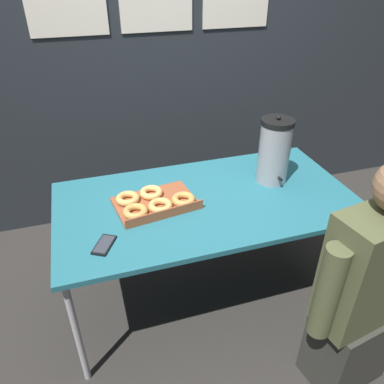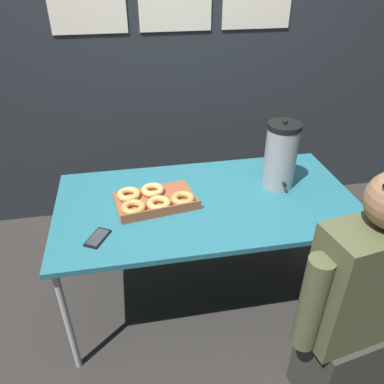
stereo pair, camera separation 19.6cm
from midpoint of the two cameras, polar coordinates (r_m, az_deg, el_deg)
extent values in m
plane|color=#2D2B28|center=(2.47, 4.28, -14.97)|extent=(12.00, 12.00, 0.00)
cube|color=#23282D|center=(2.77, -0.45, 23.13)|extent=(6.00, 0.10, 2.73)
cube|color=#236675|center=(2.02, 5.07, -1.63)|extent=(1.60, 0.84, 0.03)
cylinder|color=#ADADB2|center=(1.94, -15.55, -18.76)|extent=(0.03, 0.03, 0.67)
cylinder|color=#ADADB2|center=(2.28, 26.19, -12.06)|extent=(0.03, 0.03, 0.67)
cylinder|color=#ADADB2|center=(2.48, -14.75, -5.31)|extent=(0.03, 0.03, 0.67)
cylinder|color=#ADADB2|center=(2.76, 17.94, -1.71)|extent=(0.03, 0.03, 0.67)
cube|color=brown|center=(1.98, -2.76, -1.39)|extent=(0.45, 0.34, 0.02)
cube|color=brown|center=(1.86, -1.57, -2.98)|extent=(0.41, 0.07, 0.04)
torus|color=tan|center=(1.89, -6.01, -2.47)|extent=(0.17, 0.17, 0.04)
torus|color=#E1A95D|center=(1.92, -2.17, -1.85)|extent=(0.17, 0.17, 0.04)
torus|color=tan|center=(1.95, 1.46, -1.12)|extent=(0.17, 0.17, 0.04)
torus|color=#E0A85B|center=(2.00, -6.88, -0.44)|extent=(0.14, 0.14, 0.04)
torus|color=#E8B063|center=(2.03, -3.26, 0.23)|extent=(0.17, 0.17, 0.04)
cylinder|color=#939399|center=(2.13, 15.89, 4.95)|extent=(0.18, 0.18, 0.34)
cylinder|color=black|center=(2.05, 16.67, 9.55)|extent=(0.18, 0.18, 0.03)
sphere|color=black|center=(2.04, 16.77, 10.18)|extent=(0.02, 0.02, 0.02)
cylinder|color=black|center=(2.11, 16.46, 1.14)|extent=(0.02, 0.04, 0.02)
cube|color=black|center=(1.77, -11.12, -6.99)|extent=(0.13, 0.15, 0.01)
cube|color=#2D333D|center=(1.77, -11.14, -6.85)|extent=(0.11, 0.13, 0.00)
cube|color=#33332D|center=(2.06, 24.39, -22.34)|extent=(0.39, 0.30, 0.45)
cube|color=#4C5133|center=(1.70, 28.26, -12.16)|extent=(0.47, 0.27, 0.56)
cylinder|color=#4C5133|center=(1.57, 21.35, -15.83)|extent=(0.10, 0.10, 0.45)
camera|label=1|loc=(0.10, -87.14, 1.83)|focal=35.00mm
camera|label=2|loc=(0.10, 92.86, -1.83)|focal=35.00mm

